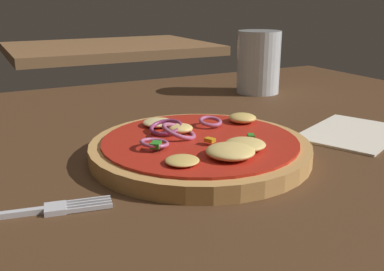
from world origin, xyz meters
The scene contains 6 objects.
dining_table centered at (0.00, 0.00, 0.02)m, with size 1.11×1.02×0.03m.
pizza centered at (-0.03, 0.03, 0.05)m, with size 0.25×0.25×0.04m.
fork centered at (-0.22, -0.03, 0.04)m, with size 0.16×0.04×0.01m.
beer_glass centered at (0.24, 0.29, 0.08)m, with size 0.08×0.08×0.11m.
napkin centered at (0.20, 0.02, 0.03)m, with size 0.18×0.16×0.00m.
background_table centered at (0.25, 1.28, 0.02)m, with size 0.74×0.54×0.03m.
Camera 1 is at (-0.25, -0.39, 0.21)m, focal length 41.58 mm.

